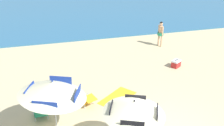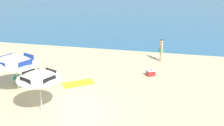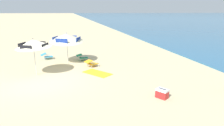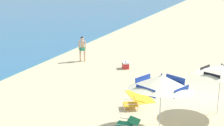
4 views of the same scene
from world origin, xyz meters
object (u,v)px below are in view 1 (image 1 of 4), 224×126
at_px(person_standing_near_shore, 161,32).
at_px(lounge_chair_beside_umbrella, 87,99).
at_px(beach_umbrella_striped_main, 53,89).
at_px(beach_umbrella_striped_second, 134,108).
at_px(beach_towel, 117,98).
at_px(cooler_box, 176,64).
at_px(lounge_chair_under_umbrella, 41,112).

bearing_deg(person_standing_near_shore, lounge_chair_beside_umbrella, -136.02).
height_order(beach_umbrella_striped_main, beach_umbrella_striped_second, beach_umbrella_striped_main).
xyz_separation_m(beach_umbrella_striped_second, beach_towel, (0.47, 3.52, -1.85)).
bearing_deg(beach_umbrella_striped_second, beach_umbrella_striped_main, 142.08).
bearing_deg(beach_towel, person_standing_near_shore, 50.99).
xyz_separation_m(cooler_box, beach_towel, (-3.94, -2.24, -0.20)).
height_order(lounge_chair_beside_umbrella, person_standing_near_shore, person_standing_near_shore).
xyz_separation_m(lounge_chair_beside_umbrella, cooler_box, (5.35, 2.43, -0.08)).
height_order(beach_umbrella_striped_main, beach_towel, beach_umbrella_striped_main).
height_order(lounge_chair_under_umbrella, beach_towel, lounge_chair_under_umbrella).
height_order(beach_umbrella_striped_main, cooler_box, beach_umbrella_striped_main).
height_order(lounge_chair_under_umbrella, cooler_box, lounge_chair_under_umbrella).
distance_m(beach_umbrella_striped_main, beach_towel, 3.76).
xyz_separation_m(beach_umbrella_striped_second, lounge_chair_beside_umbrella, (-0.94, 3.33, -1.58)).
xyz_separation_m(lounge_chair_beside_umbrella, beach_towel, (1.41, 0.19, -0.27)).
xyz_separation_m(beach_umbrella_striped_second, cooler_box, (4.41, 5.76, -1.65)).
relative_size(lounge_chair_under_umbrella, beach_towel, 0.50).
xyz_separation_m(beach_umbrella_striped_second, lounge_chair_under_umbrella, (-2.86, 2.86, -1.58)).
relative_size(lounge_chair_under_umbrella, person_standing_near_shore, 0.56).
bearing_deg(lounge_chair_beside_umbrella, beach_umbrella_striped_second, -74.28).
bearing_deg(person_standing_near_shore, lounge_chair_under_umbrella, -141.89).
bearing_deg(beach_umbrella_striped_second, lounge_chair_under_umbrella, 135.04).
relative_size(beach_umbrella_striped_main, lounge_chair_under_umbrella, 2.85).
height_order(person_standing_near_shore, beach_towel, person_standing_near_shore).
xyz_separation_m(beach_umbrella_striped_main, lounge_chair_under_umbrella, (-0.54, 1.05, -1.57)).
distance_m(person_standing_near_shore, beach_towel, 6.95).
distance_m(lounge_chair_beside_umbrella, cooler_box, 5.88).
distance_m(lounge_chair_beside_umbrella, beach_towel, 1.45).
distance_m(person_standing_near_shore, cooler_box, 3.22).
xyz_separation_m(beach_umbrella_striped_main, cooler_box, (6.74, 3.95, -1.65)).
xyz_separation_m(beach_umbrella_striped_main, person_standing_near_shore, (7.13, 7.06, -0.92)).
relative_size(lounge_chair_under_umbrella, lounge_chair_beside_umbrella, 0.91).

